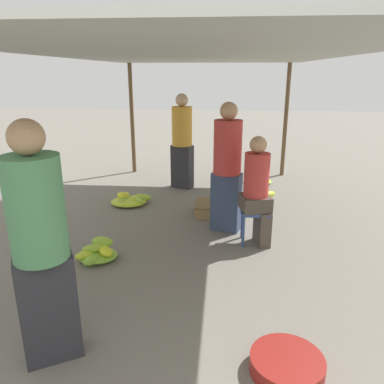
{
  "coord_description": "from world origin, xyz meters",
  "views": [
    {
      "loc": [
        0.33,
        -1.28,
        2.04
      ],
      "look_at": [
        0.0,
        2.64,
        0.77
      ],
      "focal_mm": 35.0,
      "sensor_mm": 36.0,
      "label": 1
    }
  ],
  "objects_px": {
    "crate_near": "(213,208)",
    "shopper_walking_mid": "(227,166)",
    "vendor_foreground": "(41,244)",
    "stool": "(254,216)",
    "vendor_seated": "(258,189)",
    "banana_pile_right_0": "(260,179)",
    "banana_pile_right_1": "(261,196)",
    "banana_pile_left_0": "(97,253)",
    "shopper_walking_far": "(182,140)",
    "basin_black": "(287,365)",
    "banana_pile_left_1": "(130,200)"
  },
  "relations": [
    {
      "from": "crate_near",
      "to": "banana_pile_right_0",
      "type": "bearing_deg",
      "value": 63.06
    },
    {
      "from": "vendor_foreground",
      "to": "stool",
      "type": "height_order",
      "value": "vendor_foreground"
    },
    {
      "from": "vendor_seated",
      "to": "crate_near",
      "type": "xyz_separation_m",
      "value": [
        -0.56,
        0.95,
        -0.61
      ]
    },
    {
      "from": "banana_pile_left_1",
      "to": "vendor_seated",
      "type": "bearing_deg",
      "value": -34.05
    },
    {
      "from": "stool",
      "to": "banana_pile_right_1",
      "type": "relative_size",
      "value": 0.8
    },
    {
      "from": "banana_pile_right_0",
      "to": "shopper_walking_mid",
      "type": "relative_size",
      "value": 0.34
    },
    {
      "from": "vendor_foreground",
      "to": "vendor_seated",
      "type": "distance_m",
      "value": 2.68
    },
    {
      "from": "banana_pile_left_1",
      "to": "banana_pile_right_0",
      "type": "height_order",
      "value": "banana_pile_right_0"
    },
    {
      "from": "banana_pile_right_1",
      "to": "banana_pile_left_1",
      "type": "bearing_deg",
      "value": -170.15
    },
    {
      "from": "basin_black",
      "to": "crate_near",
      "type": "xyz_separation_m",
      "value": [
        -0.63,
        3.07,
        0.03
      ]
    },
    {
      "from": "vendor_foreground",
      "to": "shopper_walking_far",
      "type": "xyz_separation_m",
      "value": [
        0.48,
        4.38,
        -0.04
      ]
    },
    {
      "from": "basin_black",
      "to": "shopper_walking_mid",
      "type": "height_order",
      "value": "shopper_walking_mid"
    },
    {
      "from": "vendor_seated",
      "to": "banana_pile_left_1",
      "type": "height_order",
      "value": "vendor_seated"
    },
    {
      "from": "stool",
      "to": "shopper_walking_far",
      "type": "distance_m",
      "value": 2.6
    },
    {
      "from": "vendor_seated",
      "to": "shopper_walking_far",
      "type": "height_order",
      "value": "shopper_walking_far"
    },
    {
      "from": "vendor_foreground",
      "to": "banana_pile_left_0",
      "type": "height_order",
      "value": "vendor_foreground"
    },
    {
      "from": "vendor_foreground",
      "to": "shopper_walking_mid",
      "type": "relative_size",
      "value": 1.04
    },
    {
      "from": "vendor_foreground",
      "to": "shopper_walking_mid",
      "type": "distance_m",
      "value": 2.8
    },
    {
      "from": "basin_black",
      "to": "banana_pile_right_0",
      "type": "bearing_deg",
      "value": 87.28
    },
    {
      "from": "vendor_seated",
      "to": "shopper_walking_far",
      "type": "xyz_separation_m",
      "value": [
        -1.16,
        2.28,
        0.18
      ]
    },
    {
      "from": "banana_pile_right_0",
      "to": "basin_black",
      "type": "bearing_deg",
      "value": -92.72
    },
    {
      "from": "banana_pile_right_0",
      "to": "shopper_walking_mid",
      "type": "xyz_separation_m",
      "value": [
        -0.66,
        -2.23,
        0.79
      ]
    },
    {
      "from": "banana_pile_left_0",
      "to": "shopper_walking_far",
      "type": "relative_size",
      "value": 0.28
    },
    {
      "from": "crate_near",
      "to": "shopper_walking_far",
      "type": "height_order",
      "value": "shopper_walking_far"
    },
    {
      "from": "crate_near",
      "to": "shopper_walking_mid",
      "type": "bearing_deg",
      "value": -71.0
    },
    {
      "from": "banana_pile_right_1",
      "to": "vendor_foreground",
      "type": "bearing_deg",
      "value": -116.49
    },
    {
      "from": "vendor_seated",
      "to": "banana_pile_right_0",
      "type": "height_order",
      "value": "vendor_seated"
    },
    {
      "from": "vendor_seated",
      "to": "banana_pile_left_1",
      "type": "distance_m",
      "value": 2.38
    },
    {
      "from": "banana_pile_left_1",
      "to": "banana_pile_right_0",
      "type": "distance_m",
      "value": 2.57
    },
    {
      "from": "basin_black",
      "to": "shopper_walking_mid",
      "type": "relative_size",
      "value": 0.31
    },
    {
      "from": "shopper_walking_mid",
      "to": "basin_black",
      "type": "bearing_deg",
      "value": -80.19
    },
    {
      "from": "vendor_foreground",
      "to": "banana_pile_left_0",
      "type": "bearing_deg",
      "value": 96.5
    },
    {
      "from": "stool",
      "to": "shopper_walking_mid",
      "type": "xyz_separation_m",
      "value": [
        -0.35,
        0.38,
        0.53
      ]
    },
    {
      "from": "vendor_seated",
      "to": "basin_black",
      "type": "xyz_separation_m",
      "value": [
        0.07,
        -2.12,
        -0.64
      ]
    },
    {
      "from": "banana_pile_left_1",
      "to": "stool",
      "type": "bearing_deg",
      "value": -34.24
    },
    {
      "from": "basin_black",
      "to": "banana_pile_left_0",
      "type": "bearing_deg",
      "value": 141.29
    },
    {
      "from": "crate_near",
      "to": "vendor_seated",
      "type": "bearing_deg",
      "value": -59.45
    },
    {
      "from": "stool",
      "to": "crate_near",
      "type": "bearing_deg",
      "value": 119.77
    },
    {
      "from": "basin_black",
      "to": "banana_pile_right_0",
      "type": "relative_size",
      "value": 0.91
    },
    {
      "from": "basin_black",
      "to": "shopper_walking_far",
      "type": "xyz_separation_m",
      "value": [
        -1.23,
        4.4,
        0.82
      ]
    },
    {
      "from": "vendor_foreground",
      "to": "shopper_walking_far",
      "type": "bearing_deg",
      "value": 83.68
    },
    {
      "from": "crate_near",
      "to": "banana_pile_left_0",
      "type": "bearing_deg",
      "value": -128.79
    },
    {
      "from": "vendor_seated",
      "to": "banana_pile_right_0",
      "type": "xyz_separation_m",
      "value": [
        0.29,
        2.62,
        -0.61
      ]
    },
    {
      "from": "stool",
      "to": "banana_pile_right_0",
      "type": "distance_m",
      "value": 2.65
    },
    {
      "from": "basin_black",
      "to": "vendor_foreground",
      "type": "bearing_deg",
      "value": 179.3
    },
    {
      "from": "vendor_seated",
      "to": "crate_near",
      "type": "bearing_deg",
      "value": 120.55
    },
    {
      "from": "banana_pile_left_0",
      "to": "crate_near",
      "type": "height_order",
      "value": "banana_pile_left_0"
    },
    {
      "from": "vendor_foreground",
      "to": "banana_pile_right_1",
      "type": "bearing_deg",
      "value": 63.51
    },
    {
      "from": "banana_pile_left_1",
      "to": "banana_pile_right_0",
      "type": "relative_size",
      "value": 1.09
    },
    {
      "from": "stool",
      "to": "vendor_seated",
      "type": "height_order",
      "value": "vendor_seated"
    }
  ]
}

